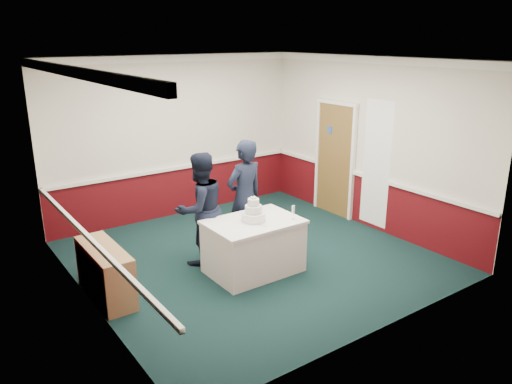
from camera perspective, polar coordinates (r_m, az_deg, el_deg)
ground at (r=7.87m, az=-0.35°, el=-7.47°), size 5.00×5.00×0.00m
room_shell at (r=7.80m, az=-2.49°, el=7.48°), size 5.00×5.00×3.00m
sideboard at (r=6.90m, az=-16.81°, el=-8.78°), size 0.41×1.20×0.70m
cake_table at (r=7.27m, az=-0.29°, el=-6.18°), size 1.32×0.92×0.79m
wedding_cake at (r=7.08m, az=-0.29°, el=-2.47°), size 0.35×0.35×0.36m
cake_knife at (r=6.95m, az=0.46°, el=-3.81°), size 0.09×0.21×0.00m
champagne_flute at (r=7.15m, az=4.28°, el=-2.09°), size 0.05×0.05×0.21m
person_man at (r=7.45m, az=-6.39°, el=-1.93°), size 0.90×0.74×1.71m
person_woman at (r=7.73m, az=-1.30°, el=-0.64°), size 0.71×0.51×1.83m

